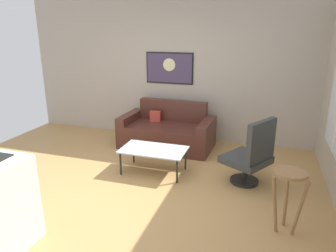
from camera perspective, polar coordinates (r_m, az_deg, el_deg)
name	(u,v)px	position (r m, az deg, el deg)	size (l,w,h in m)	color
ground	(130,193)	(4.42, -6.93, -12.02)	(6.40, 6.40, 0.04)	#B1854D
back_wall	(179,68)	(6.17, 2.06, 10.52)	(6.40, 0.05, 2.80)	#ADA293
couch	(167,132)	(5.86, -0.12, -1.11)	(1.73, 0.94, 0.82)	#49241C
coffee_table	(154,151)	(4.79, -2.67, -4.55)	(0.99, 0.58, 0.38)	silver
armchair	(252,155)	(4.52, 15.04, -5.12)	(0.78, 0.79, 0.98)	black
bar_stool	(289,185)	(3.59, 21.30, -10.08)	(0.38, 0.38, 0.72)	olive
wall_painting	(169,68)	(6.19, 0.26, 10.56)	(0.96, 0.03, 0.61)	black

